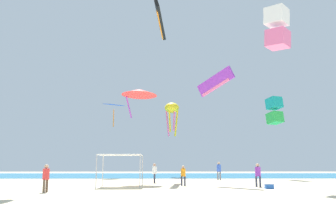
# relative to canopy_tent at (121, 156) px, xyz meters

# --- Properties ---
(ground) EXTENTS (110.00, 110.00, 0.10)m
(ground) POSITION_rel_canopy_tent_xyz_m (3.21, -5.34, -2.31)
(ground) COLOR beige
(ocean_strip) EXTENTS (110.00, 23.32, 0.03)m
(ocean_strip) POSITION_rel_canopy_tent_xyz_m (3.21, 25.81, -2.25)
(ocean_strip) COLOR #1E6B93
(ocean_strip) RESTS_ON ground
(canopy_tent) EXTENTS (3.18, 2.61, 2.40)m
(canopy_tent) POSITION_rel_canopy_tent_xyz_m (0.00, 0.00, 0.00)
(canopy_tent) COLOR #B2B2B7
(canopy_tent) RESTS_ON ground
(person_near_tent) EXTENTS (0.41, 0.41, 1.73)m
(person_near_tent) POSITION_rel_canopy_tent_xyz_m (10.22, -0.34, -1.25)
(person_near_tent) COLOR #33384C
(person_near_tent) RESTS_ON ground
(person_leftmost) EXTENTS (0.39, 0.43, 1.66)m
(person_leftmost) POSITION_rel_canopy_tent_xyz_m (-3.86, -4.83, -1.29)
(person_leftmost) COLOR brown
(person_leftmost) RESTS_ON ground
(person_central) EXTENTS (0.46, 0.46, 1.92)m
(person_central) POSITION_rel_canopy_tent_xyz_m (9.19, 11.02, -1.14)
(person_central) COLOR slate
(person_central) RESTS_ON ground
(person_rightmost) EXTENTS (0.41, 0.46, 1.74)m
(person_rightmost) POSITION_rel_canopy_tent_xyz_m (2.40, 5.33, -1.24)
(person_rightmost) COLOR #33384C
(person_rightmost) RESTS_ON ground
(person_far_shore) EXTENTS (0.38, 0.37, 1.57)m
(person_far_shore) POSITION_rel_canopy_tent_xyz_m (4.77, 1.38, -1.34)
(person_far_shore) COLOR #33384C
(person_far_shore) RESTS_ON ground
(cooler_box) EXTENTS (0.57, 0.37, 0.35)m
(cooler_box) POSITION_rel_canopy_tent_xyz_m (10.47, -2.08, -2.09)
(cooler_box) COLOR blue
(cooler_box) RESTS_ON ground
(kite_parafoil_purple) EXTENTS (3.07, 2.69, 2.34)m
(kite_parafoil_purple) POSITION_rel_canopy_tent_xyz_m (7.83, 3.48, 6.62)
(kite_parafoil_purple) COLOR purple
(kite_box_white) EXTENTS (2.08, 2.08, 3.11)m
(kite_box_white) POSITION_rel_canopy_tent_xyz_m (11.70, -1.84, 9.48)
(kite_box_white) COLOR white
(kite_delta_red) EXTENTS (4.59, 4.60, 2.63)m
(kite_delta_red) POSITION_rel_canopy_tent_xyz_m (0.97, 4.78, 5.98)
(kite_delta_red) COLOR red
(kite_octopus_yellow) EXTENTS (2.74, 2.74, 4.70)m
(kite_octopus_yellow) POSITION_rel_canopy_tent_xyz_m (4.35, 20.40, 6.92)
(kite_octopus_yellow) COLOR yellow
(kite_diamond_blue) EXTENTS (3.01, 3.00, 3.14)m
(kite_diamond_blue) POSITION_rel_canopy_tent_xyz_m (-3.39, 18.09, 7.02)
(kite_diamond_blue) COLOR blue
(kite_parafoil_black) EXTENTS (1.49, 5.77, 3.51)m
(kite_parafoil_black) POSITION_rel_canopy_tent_xyz_m (2.75, 12.00, 16.39)
(kite_parafoil_black) COLOR black
(kite_box_teal) EXTENTS (1.96, 2.05, 3.24)m
(kite_box_teal) POSITION_rel_canopy_tent_xyz_m (16.37, 13.46, 5.69)
(kite_box_teal) COLOR teal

